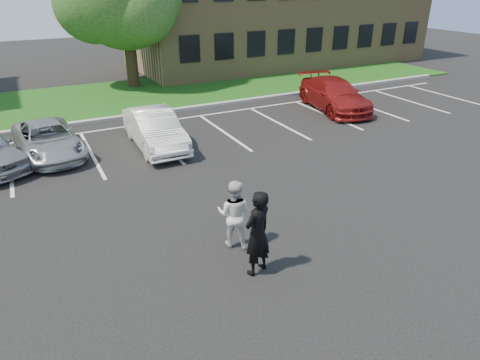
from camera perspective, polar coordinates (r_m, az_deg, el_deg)
name	(u,v)px	position (r m, az deg, el deg)	size (l,w,h in m)	color
ground_plane	(258,238)	(11.21, 2.36, -7.75)	(90.00, 90.00, 0.00)	black
curb	(136,115)	(21.54, -13.65, 8.40)	(40.00, 0.30, 0.15)	gray
grass_strip	(118,97)	(25.32, -15.98, 10.57)	(44.00, 8.00, 0.08)	#194E12
stall_lines	(186,130)	(19.14, -7.22, 6.58)	(34.00, 5.36, 0.01)	silver
office_building	(277,5)	(35.50, 4.99, 22.19)	(22.40, 10.40, 8.30)	#927A4D
man_black_suit	(257,233)	(9.49, 2.33, -7.11)	(0.75, 0.49, 2.06)	black
man_white_shirt	(234,214)	(10.50, -0.79, -4.53)	(0.86, 0.67, 1.78)	silver
car_silver_minivan	(48,139)	(17.64, -24.21, 4.95)	(2.05, 4.46, 1.24)	#A9ACB1
car_white_sedan	(155,129)	(17.19, -11.28, 6.66)	(1.56, 4.47, 1.47)	silver
car_red_compact	(334,95)	(22.53, 12.43, 11.06)	(2.11, 5.20, 1.51)	maroon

